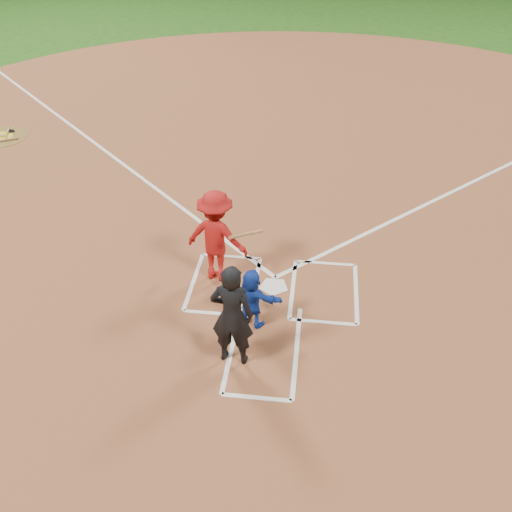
# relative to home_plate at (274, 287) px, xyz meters

# --- Properties ---
(ground) EXTENTS (120.00, 120.00, 0.00)m
(ground) POSITION_rel_home_plate_xyz_m (0.00, 0.00, -0.02)
(ground) COLOR #1C4812
(ground) RESTS_ON ground
(home_plate_dirt) EXTENTS (28.00, 28.00, 0.01)m
(home_plate_dirt) POSITION_rel_home_plate_xyz_m (0.00, 6.00, -0.01)
(home_plate_dirt) COLOR brown
(home_plate_dirt) RESTS_ON ground
(home_plate) EXTENTS (0.60, 0.60, 0.02)m
(home_plate) POSITION_rel_home_plate_xyz_m (0.00, 0.00, 0.00)
(home_plate) COLOR silver
(home_plate) RESTS_ON home_plate_dirt
(on_deck_bat_a) EXTENTS (0.35, 0.81, 0.06)m
(on_deck_bat_a) POSITION_rel_home_plate_xyz_m (-8.72, 6.48, 0.03)
(on_deck_bat_a) COLOR #A87B3D
(on_deck_bat_a) RESTS_ON on_deck_circle
(on_deck_bat_c) EXTENTS (0.76, 0.48, 0.06)m
(on_deck_bat_c) POSITION_rel_home_plate_xyz_m (-8.57, 5.93, 0.03)
(on_deck_bat_c) COLOR brown
(on_deck_bat_c) RESTS_ON on_deck_circle
(bat_weight_donut) EXTENTS (0.19, 0.19, 0.05)m
(bat_weight_donut) POSITION_rel_home_plate_xyz_m (-8.67, 6.63, 0.03)
(bat_weight_donut) COLOR black
(bat_weight_donut) RESTS_ON on_deck_circle
(catcher) EXTENTS (1.13, 0.66, 1.16)m
(catcher) POSITION_rel_home_plate_xyz_m (-0.29, -1.11, 0.57)
(catcher) COLOR #153AAF
(catcher) RESTS_ON home_plate_dirt
(umpire) EXTENTS (0.72, 0.50, 1.89)m
(umpire) POSITION_rel_home_plate_xyz_m (-0.49, -2.01, 0.94)
(umpire) COLOR black
(umpire) RESTS_ON home_plate_dirt
(chalk_markings) EXTENTS (28.35, 17.32, 0.01)m
(chalk_markings) POSITION_rel_home_plate_xyz_m (0.00, 5.29, -0.01)
(chalk_markings) COLOR white
(chalk_markings) RESTS_ON home_plate_dirt
(batter_at_plate) EXTENTS (1.56, 0.97, 1.89)m
(batter_at_plate) POSITION_rel_home_plate_xyz_m (-1.14, 0.22, 0.94)
(batter_at_plate) COLOR #A41312
(batter_at_plate) RESTS_ON home_plate_dirt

